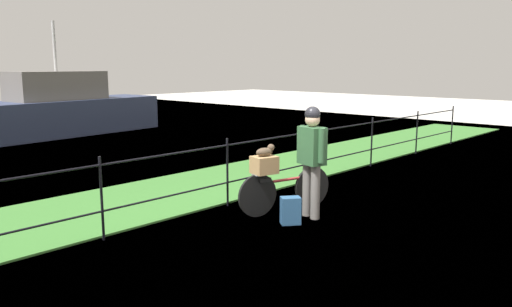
# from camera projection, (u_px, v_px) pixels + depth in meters

# --- Properties ---
(ground_plane) EXTENTS (60.00, 60.00, 0.00)m
(ground_plane) POSITION_uv_depth(u_px,v_px,m) (321.00, 231.00, 6.93)
(ground_plane) COLOR beige
(grass_strip) EXTENTS (27.00, 2.40, 0.03)m
(grass_strip) POSITION_uv_depth(u_px,v_px,m) (179.00, 191.00, 9.08)
(grass_strip) COLOR #38702D
(grass_strip) RESTS_ON ground
(harbor_water) EXTENTS (30.00, 30.00, 0.00)m
(harbor_water) POSITION_uv_depth(u_px,v_px,m) (12.00, 146.00, 14.26)
(harbor_water) COLOR slate
(harbor_water) RESTS_ON ground
(iron_fence) EXTENTS (18.04, 0.04, 1.12)m
(iron_fence) POSITION_uv_depth(u_px,v_px,m) (227.00, 167.00, 8.09)
(iron_fence) COLOR black
(iron_fence) RESTS_ON ground
(bicycle_main) EXTENTS (1.66, 0.47, 0.66)m
(bicycle_main) POSITION_uv_depth(u_px,v_px,m) (285.00, 190.00, 7.82)
(bicycle_main) COLOR black
(bicycle_main) RESTS_ON ground
(wooden_crate) EXTENTS (0.42, 0.37, 0.26)m
(wooden_crate) POSITION_uv_depth(u_px,v_px,m) (264.00, 165.00, 7.55)
(wooden_crate) COLOR #A87F51
(wooden_crate) RESTS_ON bicycle_main
(terrier_dog) EXTENTS (0.32, 0.21, 0.18)m
(terrier_dog) POSITION_uv_depth(u_px,v_px,m) (266.00, 151.00, 7.52)
(terrier_dog) COLOR #4C3D2D
(terrier_dog) RESTS_ON wooden_crate
(cyclist_person) EXTENTS (0.35, 0.53, 1.68)m
(cyclist_person) POSITION_uv_depth(u_px,v_px,m) (312.00, 152.00, 7.42)
(cyclist_person) COLOR slate
(cyclist_person) RESTS_ON ground
(backpack_on_paving) EXTENTS (0.33, 0.31, 0.40)m
(backpack_on_paving) POSITION_uv_depth(u_px,v_px,m) (291.00, 211.00, 7.23)
(backpack_on_paving) COLOR #28517A
(backpack_on_paving) RESTS_ON ground
(moored_boat_mid) EXTENTS (7.10, 2.69, 3.69)m
(moored_boat_mid) POSITION_uv_depth(u_px,v_px,m) (59.00, 111.00, 16.48)
(moored_boat_mid) COLOR #2D3856
(moored_boat_mid) RESTS_ON ground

